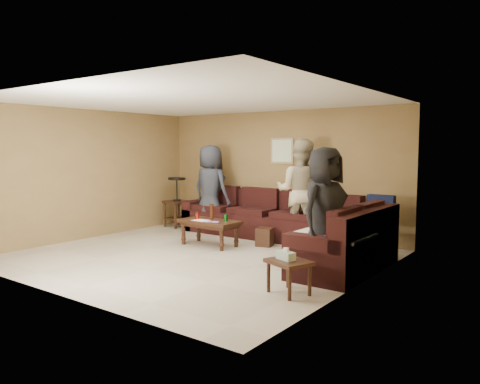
# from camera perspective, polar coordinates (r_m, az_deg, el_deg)

# --- Properties ---
(room) EXTENTS (5.60, 5.50, 2.50)m
(room) POSITION_cam_1_polar(r_m,az_deg,el_deg) (7.51, -5.41, 4.66)
(room) COLOR #B6AE9A
(room) RESTS_ON ground
(sectional_sofa) EXTENTS (4.65, 2.90, 0.97)m
(sectional_sofa) POSITION_cam_1_polar(r_m,az_deg,el_deg) (8.38, 5.83, -4.47)
(sectional_sofa) COLOR black
(sectional_sofa) RESTS_ON ground
(coffee_table) EXTENTS (1.12, 0.58, 0.74)m
(coffee_table) POSITION_cam_1_polar(r_m,az_deg,el_deg) (8.44, -3.75, -3.91)
(coffee_table) COLOR #321B10
(coffee_table) RESTS_ON ground
(end_table_left) EXTENTS (0.55, 0.55, 1.10)m
(end_table_left) POSITION_cam_1_polar(r_m,az_deg,el_deg) (10.50, -7.69, -1.11)
(end_table_left) COLOR #321B10
(end_table_left) RESTS_ON ground
(side_table_right) EXTENTS (0.61, 0.55, 0.56)m
(side_table_right) POSITION_cam_1_polar(r_m,az_deg,el_deg) (5.70, 5.91, -8.73)
(side_table_right) COLOR #321B10
(side_table_right) RESTS_ON ground
(waste_bin) EXTENTS (0.33, 0.33, 0.33)m
(waste_bin) POSITION_cam_1_polar(r_m,az_deg,el_deg) (8.44, 3.04, -5.49)
(waste_bin) COLOR #321B10
(waste_bin) RESTS_ON ground
(wall_art) EXTENTS (0.52, 0.04, 0.52)m
(wall_art) POSITION_cam_1_polar(r_m,az_deg,el_deg) (9.45, 5.14, 5.02)
(wall_art) COLOR #9E8962
(wall_art) RESTS_ON ground
(person_left) EXTENTS (0.92, 0.62, 1.82)m
(person_left) POSITION_cam_1_polar(r_m,az_deg,el_deg) (9.78, -3.61, 0.41)
(person_left) COLOR #292E39
(person_left) RESTS_ON ground
(person_middle) EXTENTS (1.09, 0.95, 1.92)m
(person_middle) POSITION_cam_1_polar(r_m,az_deg,el_deg) (8.68, 7.38, 0.08)
(person_middle) COLOR tan
(person_middle) RESTS_ON ground
(person_right) EXTENTS (0.70, 0.95, 1.77)m
(person_right) POSITION_cam_1_polar(r_m,az_deg,el_deg) (6.46, 10.25, -2.43)
(person_right) COLOR black
(person_right) RESTS_ON ground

